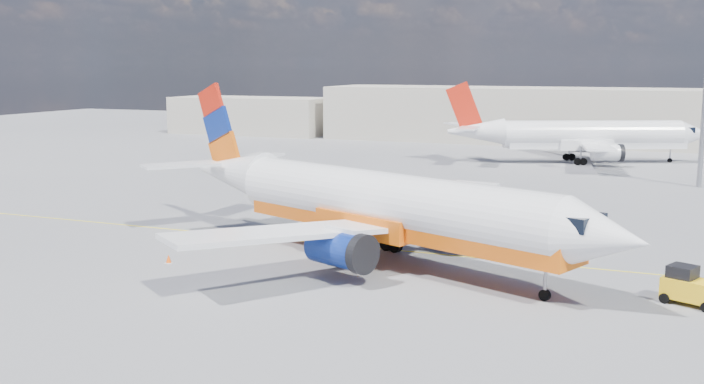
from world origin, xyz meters
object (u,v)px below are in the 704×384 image
at_px(main_jet, 376,204).
at_px(second_jet, 583,136).
at_px(gse_tug, 690,287).
at_px(traffic_cone, 169,259).

distance_m(main_jet, second_jet, 52.96).
xyz_separation_m(main_jet, second_jet, (6.38, 52.57, -0.26)).
xyz_separation_m(second_jet, gse_tug, (10.61, -54.75, -2.29)).
distance_m(second_jet, gse_tug, 55.81).
xyz_separation_m(gse_tug, traffic_cone, (-28.09, -2.81, -0.63)).
bearing_deg(traffic_cone, second_jet, 73.11).
bearing_deg(traffic_cone, main_jet, 24.18).
height_order(second_jet, gse_tug, second_jet).
xyz_separation_m(second_jet, traffic_cone, (-17.48, -57.56, -2.92)).
bearing_deg(gse_tug, second_jet, 124.80).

